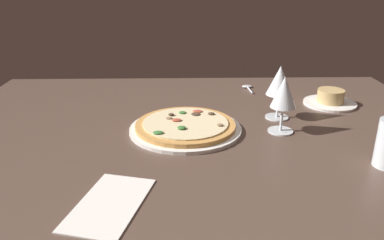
# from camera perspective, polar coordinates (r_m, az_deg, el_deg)

# --- Properties ---
(dining_table) EXTENTS (1.50, 1.10, 0.04)m
(dining_table) POSITION_cam_1_polar(r_m,az_deg,el_deg) (1.10, 0.96, -2.31)
(dining_table) COLOR brown
(dining_table) RESTS_ON ground
(pizza_main) EXTENTS (0.31, 0.31, 0.03)m
(pizza_main) POSITION_cam_1_polar(r_m,az_deg,el_deg) (1.08, -0.98, -1.00)
(pizza_main) COLOR white
(pizza_main) RESTS_ON dining_table
(ramekin_on_saucer) EXTENTS (0.17, 0.17, 0.05)m
(ramekin_on_saucer) POSITION_cam_1_polar(r_m,az_deg,el_deg) (1.37, 19.77, 2.93)
(ramekin_on_saucer) COLOR white
(ramekin_on_saucer) RESTS_ON dining_table
(wine_glass_far) EXTENTS (0.08, 0.08, 0.16)m
(wine_glass_far) POSITION_cam_1_polar(r_m,az_deg,el_deg) (1.17, 12.85, 5.47)
(wine_glass_far) COLOR silver
(wine_glass_far) RESTS_ON dining_table
(wine_glass_near) EXTENTS (0.07, 0.07, 0.16)m
(wine_glass_near) POSITION_cam_1_polar(r_m,az_deg,el_deg) (1.07, 13.42, 3.76)
(wine_glass_near) COLOR silver
(wine_glass_near) RESTS_ON dining_table
(paper_menu) EXTENTS (0.17, 0.23, 0.00)m
(paper_menu) POSITION_cam_1_polar(r_m,az_deg,el_deg) (0.78, -12.08, -12.04)
(paper_menu) COLOR white
(paper_menu) RESTS_ON dining_table
(spoon) EXTENTS (0.04, 0.10, 0.01)m
(spoon) POSITION_cam_1_polar(r_m,az_deg,el_deg) (1.49, 8.26, 4.81)
(spoon) COLOR silver
(spoon) RESTS_ON dining_table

